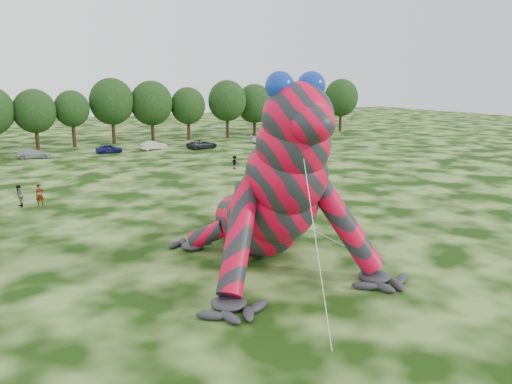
{
  "coord_description": "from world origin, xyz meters",
  "views": [
    {
      "loc": [
        -11.1,
        -23.46,
        10.53
      ],
      "look_at": [
        2.51,
        1.46,
        4.0
      ],
      "focal_mm": 35.0,
      "sensor_mm": 36.0,
      "label": 1
    }
  ],
  "objects_px": {
    "tree_8": "(35,120)",
    "tree_16": "(306,108)",
    "spectator_0": "(40,195)",
    "tree_11": "(152,111)",
    "tree_10": "(112,111)",
    "car_5": "(153,145)",
    "car_4": "(109,149)",
    "spectator_2": "(235,162)",
    "tree_13": "(227,109)",
    "inflatable_gecko": "(254,165)",
    "tree_14": "(254,110)",
    "tree_9": "(73,119)",
    "tree_12": "(188,114)",
    "car_3": "(33,154)",
    "tree_15": "(280,109)",
    "car_6": "(202,144)",
    "car_7": "(264,139)",
    "tree_17": "(341,105)",
    "spectator_1": "(19,196)"
  },
  "relations": [
    {
      "from": "tree_9",
      "to": "tree_11",
      "type": "height_order",
      "value": "tree_11"
    },
    {
      "from": "tree_16",
      "to": "tree_17",
      "type": "height_order",
      "value": "tree_17"
    },
    {
      "from": "car_7",
      "to": "tree_12",
      "type": "bearing_deg",
      "value": 54.55
    },
    {
      "from": "car_6",
      "to": "car_7",
      "type": "bearing_deg",
      "value": -92.12
    },
    {
      "from": "car_5",
      "to": "spectator_0",
      "type": "xyz_separation_m",
      "value": [
        -18.45,
        -28.06,
        0.27
      ]
    },
    {
      "from": "tree_11",
      "to": "tree_15",
      "type": "relative_size",
      "value": 1.05
    },
    {
      "from": "car_3",
      "to": "car_4",
      "type": "distance_m",
      "value": 9.91
    },
    {
      "from": "tree_16",
      "to": "tree_12",
      "type": "bearing_deg",
      "value": -176.33
    },
    {
      "from": "inflatable_gecko",
      "to": "tree_8",
      "type": "bearing_deg",
      "value": 103.1
    },
    {
      "from": "car_7",
      "to": "spectator_1",
      "type": "height_order",
      "value": "spectator_1"
    },
    {
      "from": "car_4",
      "to": "car_3",
      "type": "bearing_deg",
      "value": 90.88
    },
    {
      "from": "spectator_0",
      "to": "tree_11",
      "type": "bearing_deg",
      "value": 58.64
    },
    {
      "from": "inflatable_gecko",
      "to": "tree_17",
      "type": "height_order",
      "value": "inflatable_gecko"
    },
    {
      "from": "car_4",
      "to": "spectator_2",
      "type": "xyz_separation_m",
      "value": [
        10.15,
        -19.91,
        0.15
      ]
    },
    {
      "from": "tree_12",
      "to": "car_7",
      "type": "relative_size",
      "value": 1.96
    },
    {
      "from": "tree_10",
      "to": "tree_12",
      "type": "distance_m",
      "value": 12.67
    },
    {
      "from": "tree_16",
      "to": "tree_8",
      "type": "bearing_deg",
      "value": -177.25
    },
    {
      "from": "car_6",
      "to": "spectator_2",
      "type": "height_order",
      "value": "spectator_2"
    },
    {
      "from": "tree_13",
      "to": "inflatable_gecko",
      "type": "bearing_deg",
      "value": -113.89
    },
    {
      "from": "tree_8",
      "to": "tree_16",
      "type": "distance_m",
      "value": 49.72
    },
    {
      "from": "tree_9",
      "to": "car_7",
      "type": "relative_size",
      "value": 1.9
    },
    {
      "from": "tree_14",
      "to": "car_5",
      "type": "height_order",
      "value": "tree_14"
    },
    {
      "from": "tree_14",
      "to": "spectator_2",
      "type": "height_order",
      "value": "tree_14"
    },
    {
      "from": "car_5",
      "to": "car_6",
      "type": "relative_size",
      "value": 0.84
    },
    {
      "from": "tree_15",
      "to": "tree_16",
      "type": "relative_size",
      "value": 1.03
    },
    {
      "from": "tree_10",
      "to": "car_5",
      "type": "height_order",
      "value": "tree_10"
    },
    {
      "from": "tree_8",
      "to": "tree_9",
      "type": "bearing_deg",
      "value": 3.89
    },
    {
      "from": "tree_16",
      "to": "car_3",
      "type": "height_order",
      "value": "tree_16"
    },
    {
      "from": "inflatable_gecko",
      "to": "spectator_0",
      "type": "bearing_deg",
      "value": 125.39
    },
    {
      "from": "tree_8",
      "to": "spectator_1",
      "type": "distance_m",
      "value": 36.24
    },
    {
      "from": "tree_16",
      "to": "car_5",
      "type": "distance_m",
      "value": 36.34
    },
    {
      "from": "tree_9",
      "to": "tree_11",
      "type": "relative_size",
      "value": 0.86
    },
    {
      "from": "tree_11",
      "to": "tree_14",
      "type": "distance_m",
      "value": 19.69
    },
    {
      "from": "spectator_0",
      "to": "spectator_1",
      "type": "bearing_deg",
      "value": 161.16
    },
    {
      "from": "inflatable_gecko",
      "to": "tree_16",
      "type": "height_order",
      "value": "inflatable_gecko"
    },
    {
      "from": "tree_16",
      "to": "car_6",
      "type": "xyz_separation_m",
      "value": [
        -27.7,
        -13.04,
        -4.03
      ]
    },
    {
      "from": "tree_8",
      "to": "tree_10",
      "type": "bearing_deg",
      "value": 7.81
    },
    {
      "from": "tree_14",
      "to": "tree_16",
      "type": "xyz_separation_m",
      "value": [
        11.99,
        0.65,
        -0.01
      ]
    },
    {
      "from": "tree_15",
      "to": "spectator_0",
      "type": "xyz_separation_m",
      "value": [
        -46.02,
        -37.0,
        -3.89
      ]
    },
    {
      "from": "tree_12",
      "to": "car_6",
      "type": "height_order",
      "value": "tree_12"
    },
    {
      "from": "tree_12",
      "to": "tree_15",
      "type": "distance_m",
      "value": 18.46
    },
    {
      "from": "tree_16",
      "to": "spectator_1",
      "type": "bearing_deg",
      "value": -145.06
    },
    {
      "from": "tree_17",
      "to": "tree_10",
      "type": "bearing_deg",
      "value": 177.54
    },
    {
      "from": "car_6",
      "to": "tree_15",
      "type": "bearing_deg",
      "value": -69.89
    },
    {
      "from": "car_4",
      "to": "spectator_2",
      "type": "height_order",
      "value": "spectator_2"
    },
    {
      "from": "tree_9",
      "to": "tree_12",
      "type": "height_order",
      "value": "tree_12"
    },
    {
      "from": "tree_8",
      "to": "tree_14",
      "type": "bearing_deg",
      "value": 2.64
    },
    {
      "from": "tree_13",
      "to": "tree_17",
      "type": "relative_size",
      "value": 0.98
    },
    {
      "from": "tree_13",
      "to": "car_5",
      "type": "height_order",
      "value": "tree_13"
    },
    {
      "from": "tree_13",
      "to": "car_3",
      "type": "distance_m",
      "value": 34.12
    }
  ]
}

